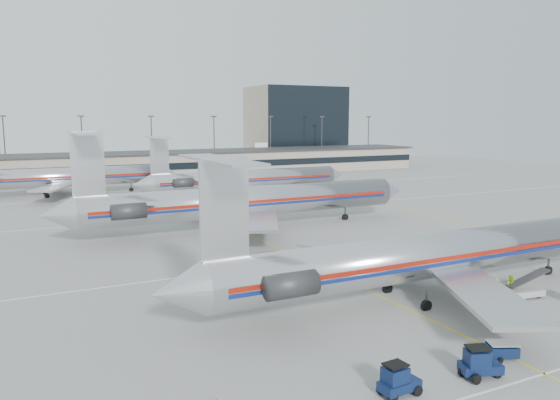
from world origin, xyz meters
TOP-DOWN VIEW (x-y plane):
  - ground at (0.00, 0.00)m, footprint 260.00×260.00m
  - apron_markings at (0.00, 10.00)m, footprint 160.00×0.15m
  - terminal at (0.00, 97.97)m, footprint 162.00×17.00m
  - light_mast_row at (0.00, 112.00)m, footprint 163.60×0.40m
  - distant_building at (62.00, 128.00)m, footprint 30.00×20.00m
  - jet_foreground at (3.15, -4.47)m, footprint 46.29×27.26m
  - jet_second_row at (0.31, 27.50)m, footprint 50.29×29.61m
  - jet_third_row at (12.38, 55.71)m, footprint 42.21×25.96m
  - jet_back_row at (-18.52, 73.02)m, footprint 44.20×27.19m
  - tug_left at (-9.09, -16.20)m, footprint 2.29×1.25m
  - tug_center at (-3.72, -16.65)m, footprint 2.53×1.85m
  - cart_inner at (-0.45, -15.40)m, footprint 2.05×1.78m
  - belt_loader at (10.05, -8.17)m, footprint 4.40×1.84m
  - ramp_worker_near at (7.65, -7.64)m, footprint 0.68×0.79m
  - ramp_worker_far at (9.27, -7.71)m, footprint 1.17×1.16m

SIDE VIEW (x-z plane):
  - ground at x=0.00m, z-range 0.00..0.00m
  - apron_markings at x=0.00m, z-range 0.00..0.02m
  - cart_inner at x=-0.45m, z-range 0.03..1.00m
  - belt_loader at x=10.05m, z-range -0.53..1.74m
  - tug_left at x=-9.09m, z-range -0.08..1.73m
  - tug_center at x=-3.72m, z-range -0.08..1.77m
  - ramp_worker_near at x=7.65m, z-range 0.00..1.82m
  - ramp_worker_far at x=9.27m, z-range 0.00..1.91m
  - terminal at x=0.00m, z-range 0.03..6.28m
  - jet_third_row at x=12.38m, z-range -2.42..9.12m
  - jet_back_row at x=-18.52m, z-range -2.53..9.55m
  - jet_foreground at x=3.15m, z-range -2.54..9.57m
  - jet_second_row at x=0.31m, z-range -2.76..10.40m
  - light_mast_row at x=0.00m, z-range 0.94..16.22m
  - distant_building at x=62.00m, z-range 0.00..25.00m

